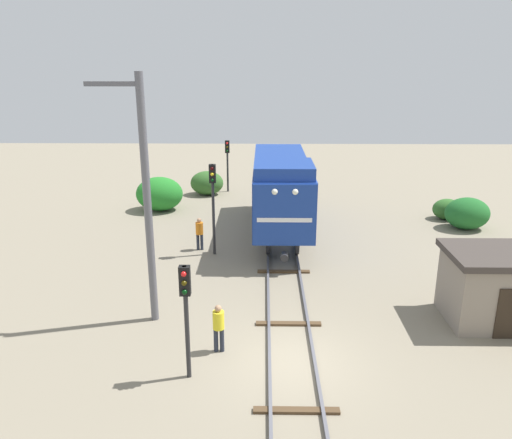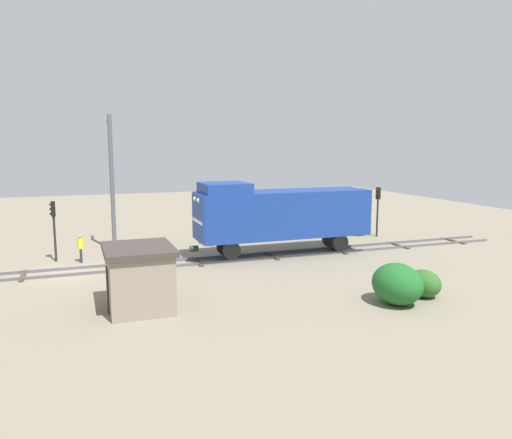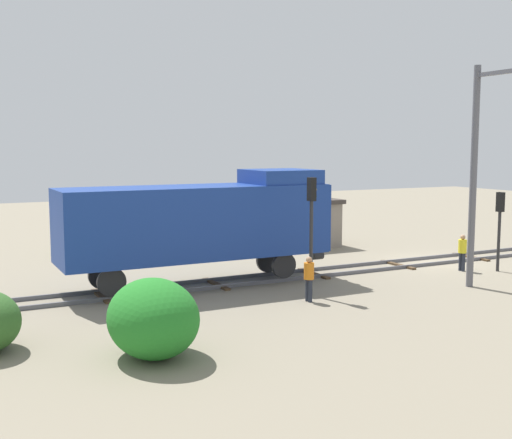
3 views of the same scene
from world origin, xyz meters
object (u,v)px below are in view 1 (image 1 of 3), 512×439
at_px(worker_near_track, 219,324).
at_px(catenary_mast, 145,198).
at_px(locomotive, 281,186).
at_px(relay_hut, 493,286).
at_px(traffic_signal_far, 227,156).
at_px(worker_by_signal, 199,231).
at_px(traffic_signal_near, 186,301).
at_px(traffic_signal_mid, 213,193).

distance_m(worker_near_track, catenary_mast, 5.06).
relative_size(locomotive, relay_hut, 3.31).
xyz_separation_m(traffic_signal_far, catenary_mast, (-1.46, -19.41, 2.07)).
bearing_deg(relay_hut, worker_by_signal, 148.47).
xyz_separation_m(traffic_signal_near, worker_near_track, (0.80, 1.44, -1.57)).
xyz_separation_m(locomotive, relay_hut, (7.50, -9.74, -1.38)).
bearing_deg(worker_near_track, traffic_signal_near, 125.80).
relative_size(catenary_mast, relay_hut, 2.56).
bearing_deg(locomotive, traffic_signal_far, 110.62).
bearing_deg(catenary_mast, relay_hut, 0.47).
height_order(locomotive, traffic_signal_near, locomotive).
distance_m(traffic_signal_near, traffic_signal_far, 23.01).
bearing_deg(catenary_mast, traffic_signal_near, -62.72).
bearing_deg(traffic_signal_near, worker_by_signal, 95.25).
xyz_separation_m(traffic_signal_mid, worker_by_signal, (-0.80, 0.59, -2.17)).
xyz_separation_m(traffic_signal_near, relay_hut, (10.70, 3.70, -1.18)).
relative_size(traffic_signal_far, catenary_mast, 0.42).
bearing_deg(worker_by_signal, traffic_signal_mid, -137.27).
bearing_deg(traffic_signal_far, traffic_signal_near, -89.00).
distance_m(traffic_signal_near, worker_by_signal, 11.04).
xyz_separation_m(worker_near_track, worker_by_signal, (-1.80, 9.43, 0.00)).
relative_size(worker_near_track, relay_hut, 0.49).
relative_size(locomotive, worker_by_signal, 6.82).
relative_size(traffic_signal_mid, relay_hut, 1.31).
distance_m(worker_by_signal, catenary_mast, 8.23).
bearing_deg(worker_by_signal, traffic_signal_far, -13.61).
distance_m(traffic_signal_mid, worker_near_track, 9.16).
distance_m(traffic_signal_mid, relay_hut, 12.86).
height_order(traffic_signal_near, worker_by_signal, traffic_signal_near).
bearing_deg(traffic_signal_mid, relay_hut, -31.14).
bearing_deg(traffic_signal_mid, worker_near_track, -83.55).
bearing_deg(worker_near_track, worker_by_signal, -14.37).
xyz_separation_m(worker_by_signal, catenary_mast, (-0.86, -7.28, 3.74)).
bearing_deg(worker_by_signal, worker_near_track, -179.97).
xyz_separation_m(traffic_signal_near, worker_by_signal, (-1.00, 10.88, -1.57)).
height_order(traffic_signal_far, worker_near_track, traffic_signal_far).
xyz_separation_m(worker_near_track, catenary_mast, (-2.66, 2.16, 3.74)).
xyz_separation_m(traffic_signal_near, traffic_signal_far, (-0.40, 23.01, 0.09)).
relative_size(locomotive, traffic_signal_mid, 2.53).
distance_m(traffic_signal_mid, traffic_signal_far, 12.73).
bearing_deg(traffic_signal_far, locomotive, -69.38).
xyz_separation_m(traffic_signal_mid, relay_hut, (10.90, -6.59, -1.77)).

